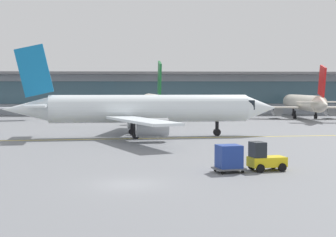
{
  "coord_description": "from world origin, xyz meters",
  "views": [
    {
      "loc": [
        1.23,
        -31.09,
        5.93
      ],
      "look_at": [
        3.24,
        17.79,
        3.0
      ],
      "focal_mm": 54.18,
      "sensor_mm": 36.0,
      "label": 1
    }
  ],
  "objects_px": {
    "taxiing_regional_jet": "(146,110)",
    "cargo_dolly_lead": "(229,157)",
    "gate_airplane_3": "(303,103)",
    "baggage_tug": "(264,158)",
    "gate_airplane_2": "(153,103)"
  },
  "relations": [
    {
      "from": "gate_airplane_3",
      "to": "baggage_tug",
      "type": "height_order",
      "value": "gate_airplane_3"
    },
    {
      "from": "baggage_tug",
      "to": "gate_airplane_3",
      "type": "bearing_deg",
      "value": 57.27
    },
    {
      "from": "taxiing_regional_jet",
      "to": "cargo_dolly_lead",
      "type": "distance_m",
      "value": 27.14
    },
    {
      "from": "taxiing_regional_jet",
      "to": "gate_airplane_3",
      "type": "bearing_deg",
      "value": 43.16
    },
    {
      "from": "gate_airplane_3",
      "to": "baggage_tug",
      "type": "relative_size",
      "value": 10.59
    },
    {
      "from": "gate_airplane_3",
      "to": "taxiing_regional_jet",
      "type": "relative_size",
      "value": 0.9
    },
    {
      "from": "gate_airplane_3",
      "to": "cargo_dolly_lead",
      "type": "bearing_deg",
      "value": 160.87
    },
    {
      "from": "gate_airplane_2",
      "to": "gate_airplane_3",
      "type": "bearing_deg",
      "value": -88.59
    },
    {
      "from": "gate_airplane_2",
      "to": "taxiing_regional_jet",
      "type": "relative_size",
      "value": 0.94
    },
    {
      "from": "gate_airplane_3",
      "to": "taxiing_regional_jet",
      "type": "xyz_separation_m",
      "value": [
        -30.86,
        -36.78,
        0.34
      ]
    },
    {
      "from": "taxiing_regional_jet",
      "to": "cargo_dolly_lead",
      "type": "height_order",
      "value": "taxiing_regional_jet"
    },
    {
      "from": "cargo_dolly_lead",
      "to": "taxiing_regional_jet",
      "type": "bearing_deg",
      "value": 89.42
    },
    {
      "from": "baggage_tug",
      "to": "gate_airplane_2",
      "type": "bearing_deg",
      "value": 83.87
    },
    {
      "from": "gate_airplane_3",
      "to": "baggage_tug",
      "type": "distance_m",
      "value": 66.47
    },
    {
      "from": "cargo_dolly_lead",
      "to": "baggage_tug",
      "type": "bearing_deg",
      "value": -0.0
    }
  ]
}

